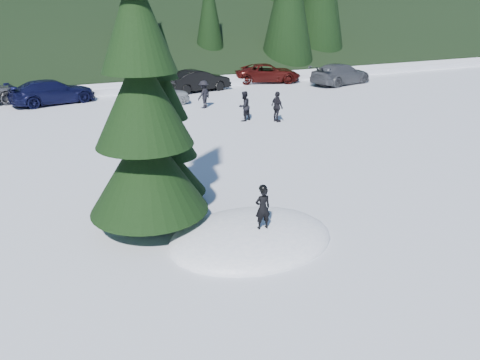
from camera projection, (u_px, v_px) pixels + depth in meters
name	position (u px, v px, depth m)	size (l,w,h in m)	color
ground	(251.00, 239.00, 12.42)	(200.00, 200.00, 0.00)	white
snow_mound	(251.00, 239.00, 12.42)	(4.48, 3.52, 0.96)	white
spruce_tall	(143.00, 110.00, 11.87)	(3.20, 3.20, 8.60)	black
spruce_short	(167.00, 138.00, 13.88)	(2.20, 2.20, 5.37)	black
child_skier	(263.00, 208.00, 11.78)	(0.41, 0.27, 1.12)	black
adult_0	(244.00, 106.00, 24.38)	(0.75, 0.59, 1.55)	black
adult_1	(277.00, 107.00, 24.16)	(0.93, 0.39, 1.58)	black
adult_2	(204.00, 94.00, 27.30)	(1.04, 0.60, 1.60)	black
car_3	(53.00, 92.00, 28.48)	(2.04, 5.03, 1.46)	black
car_4	(157.00, 94.00, 28.15)	(1.56, 3.87, 1.32)	#9B9FA3
car_5	(198.00, 81.00, 32.42)	(1.56, 4.49, 1.48)	black
car_6	(268.00, 73.00, 36.01)	(2.33, 5.04, 1.40)	#3C0D0A
car_7	(341.00, 74.00, 35.14)	(2.15, 5.29, 1.54)	#46494E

